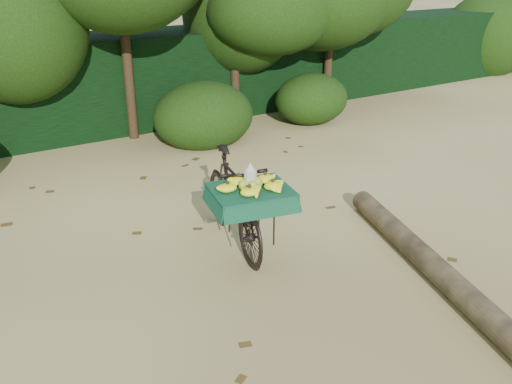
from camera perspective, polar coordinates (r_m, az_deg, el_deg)
ground at (r=6.06m, az=0.95°, el=-7.63°), size 80.00×80.00×0.00m
vendor_bicycle at (r=6.21m, az=-2.37°, el=-0.85°), size 1.05×1.97×1.14m
fallen_log at (r=6.06m, az=18.22°, el=-7.51°), size 1.39×3.52×0.26m
hedge_backdrop at (r=11.24m, az=-17.40°, el=10.75°), size 26.00×1.80×1.80m
tree_row at (r=10.15m, az=-20.45°, el=15.48°), size 14.50×2.00×4.00m
bush_clumps at (r=9.65m, az=-10.83°, el=6.73°), size 8.80×1.70×0.90m
leaf_litter at (r=6.54m, az=-2.21°, el=-5.14°), size 7.00×7.30×0.01m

